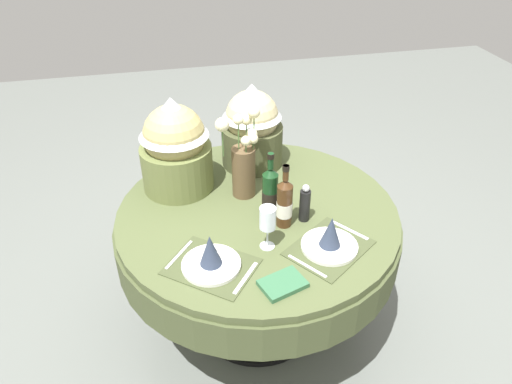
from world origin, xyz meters
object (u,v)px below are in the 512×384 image
(book_on_table, at_px, (283,284))
(gift_tub_back_centre, at_px, (252,123))
(place_setting_left, at_px, (211,258))
(place_setting_right, at_px, (330,240))
(wine_glass_left, at_px, (268,219))
(gift_tub_back_left, at_px, (175,142))
(dining_table, at_px, (257,232))
(flower_vase, at_px, (243,160))
(wine_bottle_left, at_px, (285,203))
(wine_bottle_centre, at_px, (270,192))
(pepper_mill, at_px, (305,204))

(book_on_table, distance_m, gift_tub_back_centre, 0.96)
(place_setting_left, bearing_deg, place_setting_right, 0.45)
(place_setting_left, relative_size, place_setting_right, 1.00)
(wine_glass_left, height_order, gift_tub_back_left, gift_tub_back_left)
(dining_table, distance_m, flower_vase, 0.36)
(wine_bottle_left, xyz_separation_m, gift_tub_back_left, (-0.43, 0.42, 0.13))
(wine_bottle_centre, bearing_deg, place_setting_right, -57.56)
(place_setting_right, relative_size, book_on_table, 2.52)
(place_setting_right, height_order, wine_glass_left, wine_glass_left)
(dining_table, relative_size, place_setting_right, 3.14)
(book_on_table, xyz_separation_m, gift_tub_back_left, (-0.32, 0.79, 0.24))
(dining_table, height_order, place_setting_right, place_setting_right)
(place_setting_right, xyz_separation_m, book_on_table, (-0.25, -0.17, -0.04))
(wine_glass_left, height_order, gift_tub_back_centre, gift_tub_back_centre)
(wine_bottle_left, bearing_deg, place_setting_right, -54.22)
(dining_table, xyz_separation_m, wine_glass_left, (-0.02, -0.26, 0.28))
(dining_table, distance_m, place_setting_left, 0.47)
(place_setting_left, distance_m, gift_tub_back_left, 0.66)
(place_setting_left, xyz_separation_m, gift_tub_back_left, (-0.07, 0.62, 0.20))
(flower_vase, bearing_deg, wine_glass_left, -87.68)
(gift_tub_back_left, height_order, gift_tub_back_centre, gift_tub_back_left)
(gift_tub_back_left, bearing_deg, wine_glass_left, -59.59)
(wine_bottle_left, relative_size, gift_tub_back_left, 0.65)
(place_setting_right, distance_m, wine_bottle_centre, 0.36)
(dining_table, distance_m, pepper_mill, 0.32)
(pepper_mill, bearing_deg, book_on_table, -118.12)
(wine_glass_left, bearing_deg, book_on_table, -89.29)
(gift_tub_back_left, bearing_deg, place_setting_left, -83.40)
(dining_table, bearing_deg, wine_bottle_centre, -37.65)
(book_on_table, bearing_deg, gift_tub_back_centre, 66.83)
(place_setting_left, bearing_deg, dining_table, 51.44)
(place_setting_right, height_order, wine_bottle_left, wine_bottle_left)
(flower_vase, xyz_separation_m, pepper_mill, (0.22, -0.27, -0.10))
(dining_table, height_order, place_setting_left, place_setting_left)
(place_setting_left, bearing_deg, gift_tub_back_left, 96.60)
(wine_bottle_left, height_order, pepper_mill, wine_bottle_left)
(dining_table, relative_size, wine_bottle_left, 4.35)
(book_on_table, xyz_separation_m, gift_tub_back_centre, (0.08, 0.93, 0.23))
(gift_tub_back_left, bearing_deg, pepper_mill, -37.19)
(wine_bottle_centre, distance_m, pepper_mill, 0.17)
(dining_table, xyz_separation_m, book_on_table, (-0.01, -0.50, 0.15))
(flower_vase, distance_m, wine_glass_left, 0.41)
(place_setting_left, distance_m, flower_vase, 0.56)
(place_setting_left, height_order, place_setting_right, same)
(pepper_mill, relative_size, gift_tub_back_left, 0.40)
(pepper_mill, xyz_separation_m, book_on_table, (-0.21, -0.38, -0.08))
(wine_bottle_centre, relative_size, book_on_table, 1.89)
(wine_glass_left, xyz_separation_m, book_on_table, (0.00, -0.24, -0.14))
(flower_vase, bearing_deg, wine_bottle_left, -65.91)
(place_setting_right, distance_m, gift_tub_back_left, 0.87)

